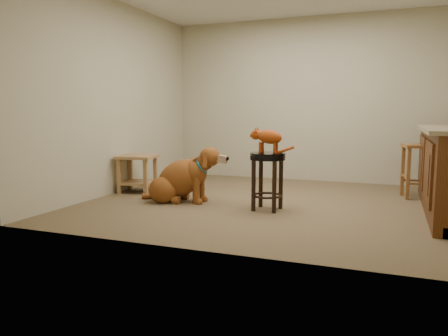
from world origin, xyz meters
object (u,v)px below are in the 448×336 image
at_px(golden_retriever, 181,180).
at_px(side_table, 137,168).
at_px(padded_stool, 268,169).
at_px(tabby_kitten, 267,138).
at_px(wood_stool, 418,170).

bearing_deg(golden_retriever, side_table, 151.40).
relative_size(padded_stool, golden_retriever, 0.56).
distance_m(padded_stool, side_table, 2.04).
distance_m(padded_stool, tabby_kitten, 0.36).
xyz_separation_m(padded_stool, wood_stool, (1.62, 1.38, -0.10)).
distance_m(side_table, golden_retriever, 0.95).
xyz_separation_m(golden_retriever, tabby_kitten, (1.11, -0.07, 0.55)).
relative_size(wood_stool, golden_retriever, 0.60).
distance_m(side_table, tabby_kitten, 2.08).
relative_size(side_table, tabby_kitten, 1.13).
relative_size(side_table, golden_retriever, 0.49).
relative_size(padded_stool, tabby_kitten, 1.28).
bearing_deg(side_table, golden_retriever, -23.48).
height_order(side_table, tabby_kitten, tabby_kitten).
relative_size(golden_retriever, tabby_kitten, 2.30).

